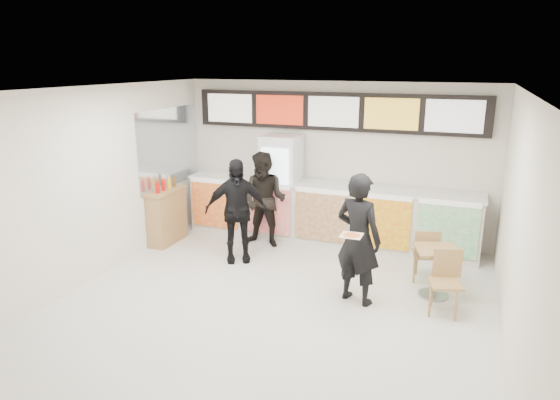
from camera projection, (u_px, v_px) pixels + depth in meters
The scene contains 15 objects.
floor at pixel (264, 315), 6.82m from camera, with size 7.00×7.00×0.00m, color beige.
ceiling at pixel (262, 91), 6.01m from camera, with size 7.00×7.00×0.00m, color white.
wall_back at pixel (334, 161), 9.56m from camera, with size 6.00×6.00×0.00m, color silver.
wall_left at pixel (78, 189), 7.45m from camera, with size 7.00×7.00×0.00m, color silver.
wall_right at pixel (519, 239), 5.38m from camera, with size 7.00×7.00×0.00m, color silver.
service_counter at pixel (327, 213), 9.45m from camera, with size 5.56×0.77×1.14m.
menu_board at pixel (334, 112), 9.23m from camera, with size 5.50×0.14×0.70m.
drinks_fridge at pixel (281, 187), 9.67m from camera, with size 0.70×0.67×2.00m.
mirror_panel at pixel (169, 147), 9.58m from camera, with size 0.01×2.00×1.50m, color #B2B7BF.
customer_main at pixel (358, 239), 6.98m from camera, with size 0.69×0.45×1.89m, color black.
customer_left at pixel (264, 200), 9.18m from camera, with size 0.86×0.67×1.77m, color black.
customer_mid at pixel (236, 211), 8.47m from camera, with size 1.05×0.44×1.80m, color black.
pizza_slice at pixel (351, 235), 6.52m from camera, with size 0.36×0.36×0.02m.
cafe_table at pixel (436, 263), 7.25m from camera, with size 0.84×1.55×0.88m.
condiment_ledge at pixel (167, 216), 9.44m from camera, with size 0.37×0.92×1.23m.
Camera 1 is at (2.41, -5.66, 3.34)m, focal length 32.00 mm.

